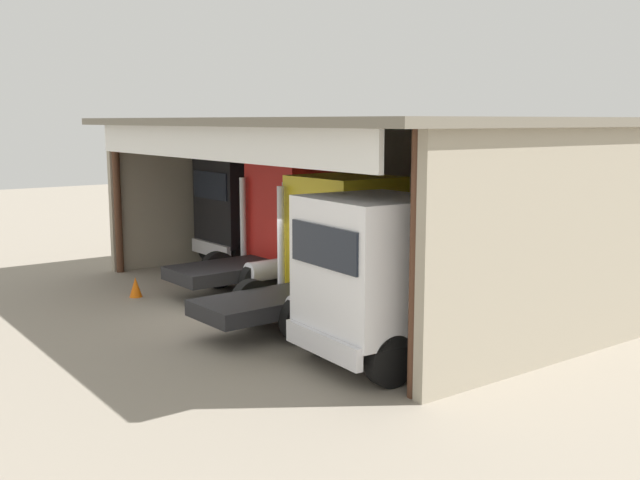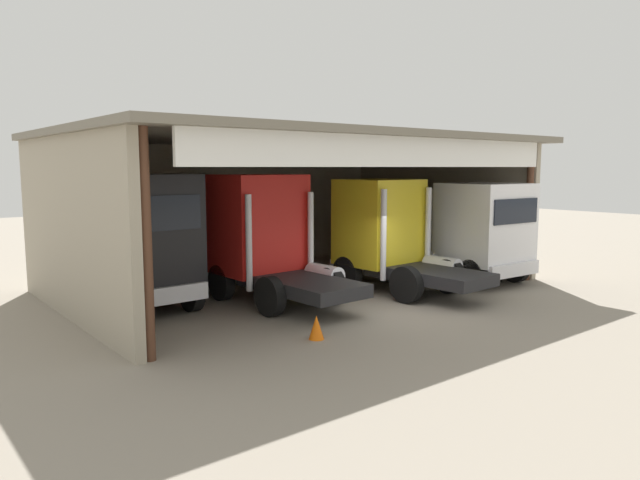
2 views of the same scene
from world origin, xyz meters
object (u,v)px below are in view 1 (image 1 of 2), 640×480
truck_white_center_right_bay (385,277)px  traffic_cone (136,287)px  truck_red_center_left_bay (286,223)px  tool_cart (344,246)px  oil_drum (432,266)px  truck_black_right_bay (249,208)px  truck_yellow_left_bay (334,248)px

truck_white_center_right_bay → traffic_cone: 8.78m
truck_red_center_left_bay → traffic_cone: (-1.38, -4.16, -1.61)m
truck_white_center_right_bay → tool_cart: 11.48m
truck_white_center_right_bay → truck_red_center_left_bay: bearing=-15.3°
oil_drum → traffic_cone: (-3.25, -8.36, -0.16)m
traffic_cone → truck_black_right_bay: bearing=113.3°
tool_cart → traffic_cone: bearing=-83.0°
truck_black_right_bay → oil_drum: 6.54m
truck_red_center_left_bay → traffic_cone: 4.67m
oil_drum → traffic_cone: oil_drum is taller
tool_cart → traffic_cone: tool_cart is taller
tool_cart → traffic_cone: 8.27m
tool_cart → traffic_cone: (1.01, -8.20, -0.22)m
truck_black_right_bay → truck_white_center_right_bay: (10.61, -3.18, -0.15)m
oil_drum → truck_black_right_bay: bearing=-148.1°
truck_black_right_bay → truck_yellow_left_bay: truck_black_right_bay is taller
oil_drum → truck_yellow_left_bay: bearing=-69.5°
truck_red_center_left_bay → traffic_cone: size_ratio=9.22×
truck_black_right_bay → truck_red_center_left_bay: truck_black_right_bay is taller
truck_yellow_left_bay → tool_cart: bearing=138.1°
truck_black_right_bay → oil_drum: bearing=-148.8°
truck_yellow_left_bay → tool_cart: size_ratio=5.22×
truck_black_right_bay → tool_cart: 3.70m
truck_black_right_bay → truck_red_center_left_bay: 3.63m
truck_yellow_left_bay → tool_cart: 8.30m
oil_drum → traffic_cone: 8.97m
truck_yellow_left_bay → traffic_cone: bearing=-152.8°
truck_yellow_left_bay → tool_cart: truck_yellow_left_bay is taller
traffic_cone → truck_white_center_right_bay: bearing=12.1°
oil_drum → truck_white_center_right_bay: bearing=-51.5°
truck_red_center_left_bay → oil_drum: size_ratio=5.94×
truck_red_center_left_bay → truck_yellow_left_bay: size_ratio=0.99×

